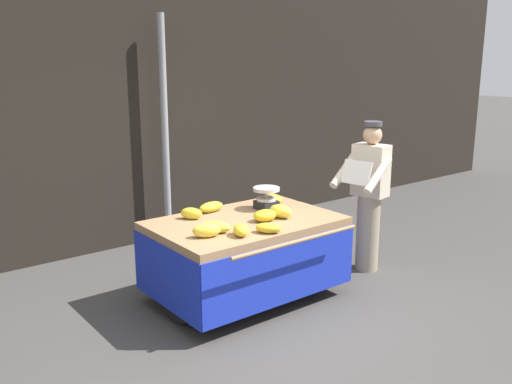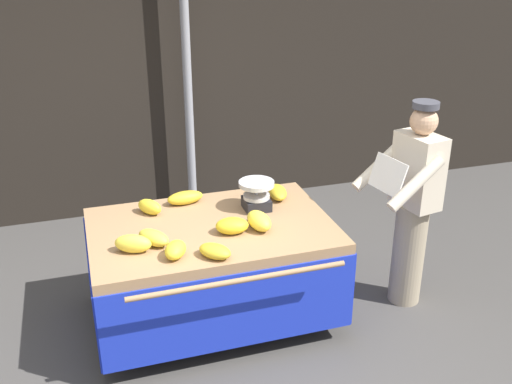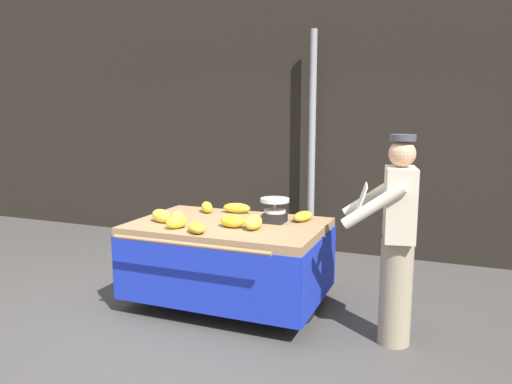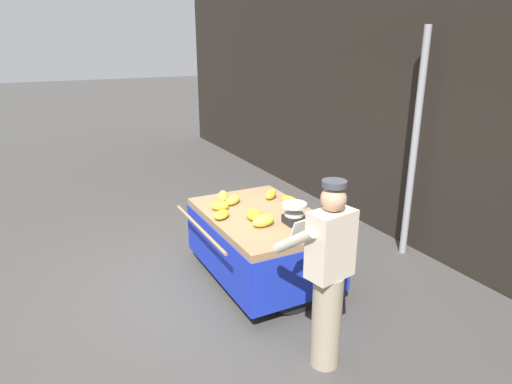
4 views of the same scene
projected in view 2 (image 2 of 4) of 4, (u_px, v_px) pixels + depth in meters
ground_plane at (214, 370)px, 4.17m from camera, size 60.00×60.00×0.00m
back_wall at (139, 26)px, 5.97m from camera, size 16.00×0.24×3.97m
street_pole at (188, 82)px, 6.00m from camera, size 0.09×0.09×2.92m
banana_cart at (212, 250)px, 4.48m from camera, size 1.83×1.40×0.84m
weighing_scale at (256, 195)px, 4.61m from camera, size 0.28×0.28×0.24m
banana_bunch_0 at (175, 250)px, 3.94m from camera, size 0.22×0.25×0.11m
banana_bunch_1 at (278, 192)px, 4.85m from camera, size 0.19×0.31×0.09m
banana_bunch_2 at (154, 238)px, 4.10m from camera, size 0.26×0.29×0.11m
banana_bunch_3 at (232, 226)px, 4.26m from camera, size 0.27×0.20×0.12m
banana_bunch_4 at (133, 244)px, 4.00m from camera, size 0.28×0.21×0.13m
banana_bunch_5 at (185, 198)px, 4.73m from camera, size 0.31×0.17×0.11m
banana_bunch_6 at (259, 221)px, 4.32m from camera, size 0.19×0.29×0.13m
banana_bunch_7 at (150, 207)px, 4.56m from camera, size 0.22×0.24×0.12m
banana_bunch_8 at (215, 251)px, 3.94m from camera, size 0.27×0.28×0.09m
vendor_person at (412, 206)px, 4.63m from camera, size 0.64×0.59×1.71m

